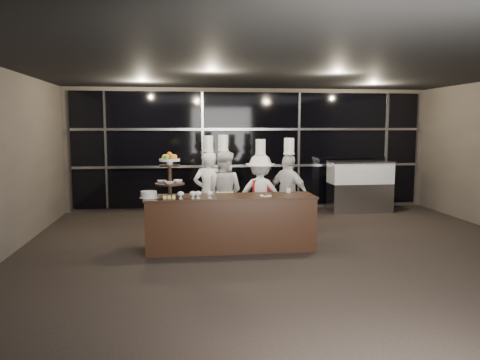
{
  "coord_description": "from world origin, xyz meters",
  "views": [
    {
      "loc": [
        -1.74,
        -6.5,
        2.09
      ],
      "look_at": [
        -0.72,
        1.5,
        1.15
      ],
      "focal_mm": 35.0,
      "sensor_mm": 36.0,
      "label": 1
    }
  ],
  "objects": [
    {
      "name": "compotes",
      "position": [
        -1.51,
        0.98,
        1.0
      ],
      "size": [
        0.57,
        0.11,
        0.12
      ],
      "color": "silver",
      "rests_on": "buffet_counter"
    },
    {
      "name": "buffet_counter",
      "position": [
        -0.92,
        1.2,
        0.47
      ],
      "size": [
        2.84,
        0.74,
        0.92
      ],
      "color": "black",
      "rests_on": "ground"
    },
    {
      "name": "chef_c",
      "position": [
        -0.2,
        2.39,
        0.78
      ],
      "size": [
        1.1,
        0.79,
        1.83
      ],
      "color": "white",
      "rests_on": "ground"
    },
    {
      "name": "window_wall",
      "position": [
        0.0,
        4.94,
        1.5
      ],
      "size": [
        8.6,
        0.1,
        2.8
      ],
      "color": "black",
      "rests_on": "ground"
    },
    {
      "name": "small_plate",
      "position": [
        -0.34,
        1.1,
        0.94
      ],
      "size": [
        0.2,
        0.2,
        0.05
      ],
      "color": "white",
      "rests_on": "buffet_counter"
    },
    {
      "name": "chef_a",
      "position": [
        -1.21,
        2.44,
        0.83
      ],
      "size": [
        0.6,
        0.41,
        1.9
      ],
      "color": "white",
      "rests_on": "ground"
    },
    {
      "name": "layer_cake",
      "position": [
        -2.26,
        1.15,
        0.97
      ],
      "size": [
        0.3,
        0.3,
        0.11
      ],
      "color": "white",
      "rests_on": "buffet_counter"
    },
    {
      "name": "room",
      "position": [
        0.0,
        0.0,
        1.5
      ],
      "size": [
        10.0,
        10.0,
        10.0
      ],
      "color": "black",
      "rests_on": "ground"
    },
    {
      "name": "display_stand",
      "position": [
        -1.92,
        1.2,
        1.34
      ],
      "size": [
        0.48,
        0.48,
        0.74
      ],
      "color": "black",
      "rests_on": "buffet_counter"
    },
    {
      "name": "chef_d",
      "position": [
        0.29,
        2.12,
        0.8
      ],
      "size": [
        0.89,
        0.94,
        1.86
      ],
      "color": "silver",
      "rests_on": "ground"
    },
    {
      "name": "pastry_squares",
      "position": [
        -1.93,
        1.03,
        0.95
      ],
      "size": [
        0.2,
        0.13,
        0.05
      ],
      "color": "#E3D06F",
      "rests_on": "buffet_counter"
    },
    {
      "name": "display_case",
      "position": [
        2.57,
        4.3,
        0.69
      ],
      "size": [
        1.5,
        0.65,
        1.24
      ],
      "color": "#A5A5AA",
      "rests_on": "ground"
    },
    {
      "name": "chef_b",
      "position": [
        -0.92,
        2.45,
        0.82
      ],
      "size": [
        0.97,
        0.89,
        1.92
      ],
      "color": "silver",
      "rests_on": "ground"
    },
    {
      "name": "chef_cup",
      "position": [
        0.13,
        1.45,
        0.96
      ],
      "size": [
        0.08,
        0.08,
        0.07
      ],
      "primitive_type": "cylinder",
      "color": "white",
      "rests_on": "buffet_counter"
    }
  ]
}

